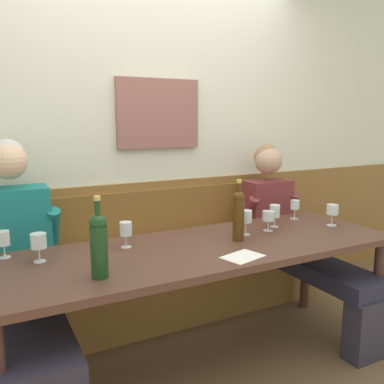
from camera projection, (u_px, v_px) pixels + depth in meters
ground_plane at (218, 383)px, 2.31m from camera, size 6.80×6.80×0.02m
room_wall_back at (143, 127)px, 3.01m from camera, size 6.80×0.12×2.80m
wood_wainscot_panel at (148, 246)px, 3.12m from camera, size 6.80×0.03×1.00m
wall_bench at (159, 283)px, 2.98m from camera, size 2.63×0.42×0.94m
dining_table at (203, 259)px, 2.34m from camera, size 2.33×0.79×0.75m
person_right_seat at (20, 268)px, 2.21m from camera, size 0.52×1.22×1.34m
person_center_right_seat at (292, 231)px, 3.05m from camera, size 0.48×1.21×1.26m
wine_bottle_amber_mid at (239, 214)px, 2.41m from camera, size 0.07×0.07×0.37m
wine_bottle_green_tall at (99, 243)px, 1.84m from camera, size 0.08×0.08×0.38m
wine_glass_center_rear at (332, 211)px, 2.75m from camera, size 0.08×0.08×0.15m
wine_glass_mid_right at (4, 240)px, 2.11m from camera, size 0.06×0.06×0.14m
wine_glass_left_end at (268, 217)px, 2.63m from camera, size 0.08×0.08×0.13m
wine_glass_by_bottle at (126, 229)px, 2.28m from camera, size 0.07×0.07×0.15m
wine_glass_mid_left at (246, 217)px, 2.53m from camera, size 0.08×0.08×0.16m
wine_glass_center_front at (275, 212)px, 2.72m from camera, size 0.07×0.07×0.15m
wine_glass_right_end at (295, 206)px, 2.94m from camera, size 0.06×0.06×0.14m
wine_glass_near_bucket at (39, 242)px, 2.05m from camera, size 0.08×0.08×0.15m
tasting_sheet_left_guest at (243, 257)px, 2.14m from camera, size 0.24×0.20×0.00m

